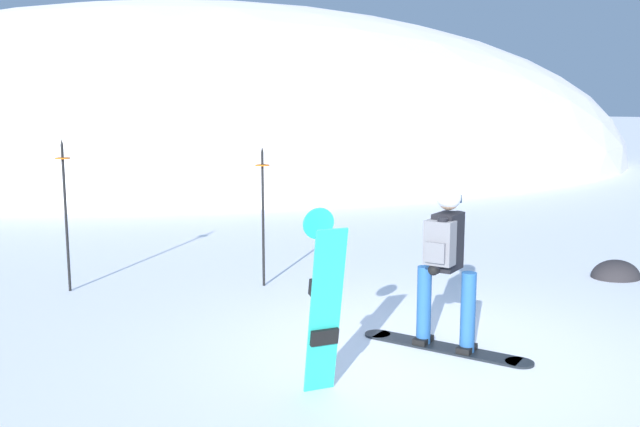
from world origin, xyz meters
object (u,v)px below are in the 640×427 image
Objects in this scene: piste_marker_near at (65,205)px; piste_marker_far at (263,207)px; snowboarder_main at (446,263)px; spare_snowboard at (324,302)px; rock_dark at (615,277)px.

piste_marker_near is 1.06× the size of piste_marker_far.
piste_marker_far is at bearing 105.81° from snowboarder_main.
snowboarder_main reaches higher than spare_snowboard.
spare_snowboard is 0.84× the size of piste_marker_far.
snowboarder_main is at bearing -158.14° from rock_dark.
piste_marker_near reaches higher than piste_marker_far.
snowboarder_main is 0.88× the size of piste_marker_far.
spare_snowboard is at bearing -158.94° from rock_dark.
spare_snowboard is at bearing -161.04° from snowboarder_main.
spare_snowboard is 2.20× the size of rock_dark.
piste_marker_far reaches higher than rock_dark.
piste_marker_near is at bearing 112.53° from spare_snowboard.
piste_marker_near is (-3.42, 3.94, 0.26)m from snowboarder_main.
piste_marker_near reaches higher than spare_snowboard.
piste_marker_near is (-1.86, 4.47, 0.35)m from spare_snowboard.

